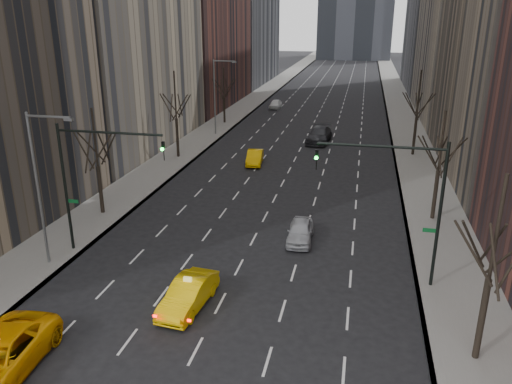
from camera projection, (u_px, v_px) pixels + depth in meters
The scene contains 17 objects.
sidewalk_left at pixel (251, 102), 85.30m from camera, with size 4.50×320.00×0.15m, color slate.
sidewalk_right at pixel (399, 107), 80.45m from camera, with size 4.50×320.00×0.15m, color slate.
tree_lw_b at pixel (98, 166), 36.13m from camera, with size 3.36×3.50×7.82m.
tree_lw_c at pixel (176, 119), 50.76m from camera, with size 3.36×3.50×8.74m.
tree_lw_d at pixel (224, 97), 67.50m from camera, with size 3.36×3.50×7.36m.
tree_rw_a at pixel (489, 280), 20.27m from camera, with size 3.36×3.50×8.28m.
tree_rw_b at pixel (438, 171), 35.06m from camera, with size 3.36×3.50×7.82m.
tree_rw_c at pixel (416, 118), 51.54m from camera, with size 3.36×3.50×8.74m.
traffic_mast_left at pixel (88, 169), 29.43m from camera, with size 6.69×0.39×8.00m.
traffic_mast_right at pixel (408, 190), 25.83m from camera, with size 6.69×0.39×8.00m.
streetlight_near at pixel (41, 175), 27.89m from camera, with size 2.83×0.22×9.00m.
streetlight_far at pixel (217, 89), 60.14m from camera, with size 2.83×0.22×9.00m.
taxi_sedan at pixel (188, 294), 25.19m from camera, with size 1.59×4.56×1.50m, color #FFC905.
silver_sedan_ahead at pixel (300, 231), 32.68m from camera, with size 1.61×4.01×1.36m, color #ADAFB5.
far_taxi at pixel (255, 157), 49.69m from camera, with size 1.47×4.21×1.39m, color #FFBB05.
far_suv_grey at pixel (319, 135), 58.20m from camera, with size 2.43×5.97×1.73m, color #2A2A2E.
far_car_white at pixel (275, 104), 79.39m from camera, with size 1.64×4.06×1.38m, color white.
Camera 1 is at (6.50, -13.48, 14.06)m, focal length 35.00 mm.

